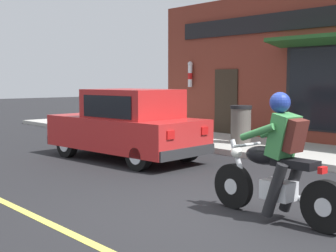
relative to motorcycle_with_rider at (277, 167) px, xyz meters
name	(u,v)px	position (x,y,z in m)	size (l,w,h in m)	color
ground_plane	(208,213)	(-0.43, 0.79, -0.68)	(80.00, 80.00, 0.00)	black
sidewalk_curb	(260,147)	(4.69, 3.79, -0.61)	(2.60, 22.00, 0.14)	#ADAAA3
storefront_building	(332,67)	(6.21, 2.74, 1.43)	(1.25, 11.91, 4.20)	maroon
motorcycle_with_rider	(277,167)	(0.00, 0.00, 0.00)	(0.56, 2.02, 1.62)	black
car_hatchback	(127,125)	(1.31, 4.90, 0.09)	(1.95, 3.91, 1.57)	black
trash_bin	(241,124)	(4.52, 4.29, -0.04)	(0.56, 0.56, 0.98)	#514C47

